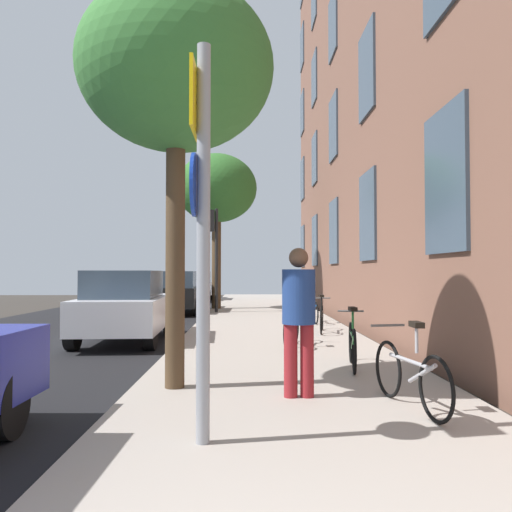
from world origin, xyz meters
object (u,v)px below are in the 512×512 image
Objects in this scene: bicycle_0 at (410,374)px; bicycle_4 at (312,310)px; bicycle_1 at (352,344)px; traffic_light at (214,241)px; tree_near at (176,70)px; car_1 at (126,305)px; car_3 at (196,286)px; pedestrian_0 at (299,312)px; bicycle_5 at (298,305)px; car_2 at (178,292)px; bicycle_2 at (291,327)px; bicycle_3 at (322,318)px; sign_post at (201,212)px; tree_far at (217,189)px.

bicycle_0 is 9.60m from bicycle_4.
bicycle_1 is at bearing 93.36° from bicycle_0.
tree_near reaches higher than traffic_light.
car_1 is 16.67m from car_3.
bicycle_0 reaches higher than bicycle_1.
bicycle_0 is at bearing -26.47° from pedestrian_0.
car_2 is at bearing 149.26° from bicycle_5.
bicycle_2 is 0.95× the size of pedestrian_0.
car_3 is at bearing 90.24° from car_1.
bicycle_3 is (2.76, 6.09, -3.75)m from tree_near.
car_3 reaches higher than bicycle_5.
tree_near is at bearing -82.53° from car_2.
sign_post is 0.91× the size of traffic_light.
car_1 is (-3.37, 5.72, -0.29)m from pedestrian_0.
bicycle_2 is at bearing -76.63° from traffic_light.
traffic_light is 2.96m from tree_far.
car_2 is (-4.53, 7.41, 0.36)m from bicycle_3.
bicycle_3 is at bearing -88.43° from bicycle_5.
bicycle_0 is 0.41× the size of car_3.
bicycle_3 is 0.99× the size of bicycle_4.
sign_post reaches higher than pedestrian_0.
bicycle_0 reaches higher than bicycle_5.
bicycle_4 is (3.17, -6.09, -4.50)m from tree_far.
car_2 reaches higher than bicycle_5.
car_2 is (-4.46, 14.61, 0.35)m from bicycle_0.
traffic_light is 2.21× the size of bicycle_0.
tree_far is at bearing 91.33° from tree_near.
pedestrian_0 is (-1.08, -11.43, 0.64)m from bicycle_5.
bicycle_3 is at bearing -69.97° from tree_far.
sign_post reaches higher than car_2.
bicycle_0 is at bearing -78.70° from car_3.
car_3 is at bearing 102.13° from tree_far.
tree_near is 14.04m from car_2.
bicycle_3 is (3.07, -6.56, -2.26)m from traffic_light.
tree_far is 10.09m from bicycle_3.
bicycle_1 is (2.88, -13.29, -4.49)m from tree_far.
bicycle_0 is 4.88m from bicycle_2.
car_1 is at bearing -168.74° from bicycle_3.
traffic_light is at bearing 93.24° from sign_post.
bicycle_2 is (-0.74, 2.40, 0.01)m from bicycle_1.
traffic_light is 9.52m from car_3.
car_2 and car_3 have the same top height.
tree_far is 1.54× the size of car_1.
sign_post is 2.12× the size of bicycle_5.
bicycle_2 is at bearing -101.98° from bicycle_4.
bicycle_1 is at bearing -75.84° from traffic_light.
bicycle_4 is at bearing 35.42° from car_1.
tree_near is 3.10× the size of bicycle_2.
tree_far is 10.38m from car_1.
tree_near is at bearing -116.12° from bicycle_2.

